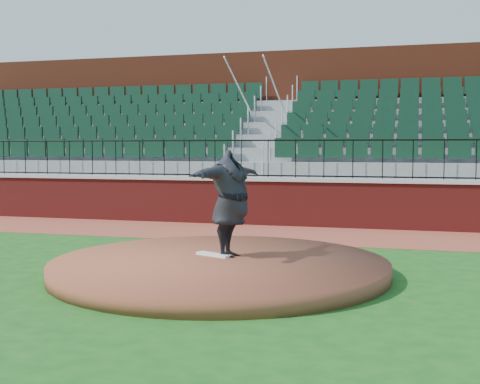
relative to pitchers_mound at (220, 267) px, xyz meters
name	(u,v)px	position (x,y,z in m)	size (l,w,h in m)	color
ground	(215,279)	(0.03, -0.37, -0.12)	(90.00, 90.00, 0.00)	#174E16
warning_track	(283,234)	(0.03, 5.03, -0.12)	(34.00, 3.20, 0.01)	brown
field_wall	(295,204)	(0.03, 6.63, 0.47)	(34.00, 0.35, 1.20)	maroon
wall_cap	(296,180)	(0.03, 6.63, 1.12)	(34.00, 0.45, 0.10)	#B7B7B7
wall_railing	(296,159)	(0.03, 6.63, 1.67)	(34.00, 0.05, 1.00)	black
seating_stands	(312,141)	(0.03, 9.36, 2.18)	(34.00, 5.10, 4.60)	gray
concourse_wall	(325,129)	(0.03, 12.16, 2.62)	(34.00, 0.50, 5.50)	maroon
pitchers_mound	(220,267)	(0.00, 0.00, 0.00)	(5.60, 5.60, 0.25)	brown
pitching_rubber	(213,255)	(-0.21, 0.30, 0.15)	(0.67, 0.17, 0.04)	white
pitcher	(230,203)	(0.08, 0.34, 1.04)	(2.24, 0.61, 1.83)	black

